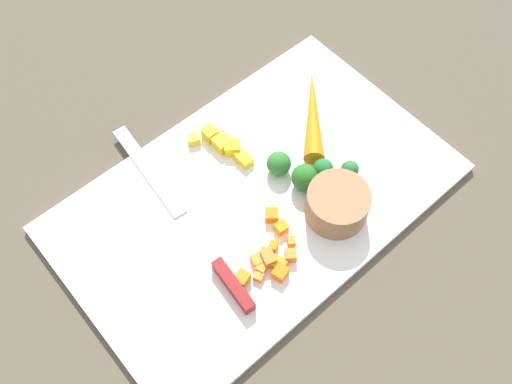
% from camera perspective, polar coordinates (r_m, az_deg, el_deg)
% --- Properties ---
extents(ground_plane, '(4.00, 4.00, 0.00)m').
position_cam_1_polar(ground_plane, '(0.77, -0.00, -0.80)').
color(ground_plane, brown).
extents(cutting_board, '(0.54, 0.34, 0.01)m').
position_cam_1_polar(cutting_board, '(0.77, -0.00, -0.59)').
color(cutting_board, white).
rests_on(cutting_board, ground_plane).
extents(prep_bowl, '(0.08, 0.08, 0.05)m').
position_cam_1_polar(prep_bowl, '(0.74, 8.38, -1.26)').
color(prep_bowl, '#936B47').
rests_on(prep_bowl, cutting_board).
extents(chef_knife, '(0.05, 0.34, 0.02)m').
position_cam_1_polar(chef_knife, '(0.72, -5.39, -5.53)').
color(chef_knife, silver).
rests_on(chef_knife, cutting_board).
extents(whole_carrot, '(0.13, 0.14, 0.03)m').
position_cam_1_polar(whole_carrot, '(0.83, 5.88, 8.17)').
color(whole_carrot, orange).
rests_on(whole_carrot, cutting_board).
extents(carrot_dice_0, '(0.01, 0.02, 0.01)m').
position_cam_1_polar(carrot_dice_0, '(0.71, 0.27, -8.74)').
color(carrot_dice_0, orange).
rests_on(carrot_dice_0, cutting_board).
extents(carrot_dice_1, '(0.02, 0.02, 0.01)m').
position_cam_1_polar(carrot_dice_1, '(0.71, 0.58, -7.85)').
color(carrot_dice_1, orange).
rests_on(carrot_dice_1, cutting_board).
extents(carrot_dice_2, '(0.02, 0.02, 0.01)m').
position_cam_1_polar(carrot_dice_2, '(0.71, 0.21, -7.01)').
color(carrot_dice_2, orange).
rests_on(carrot_dice_2, cutting_board).
extents(carrot_dice_3, '(0.02, 0.02, 0.02)m').
position_cam_1_polar(carrot_dice_3, '(0.71, 1.29, -6.86)').
color(carrot_dice_3, orange).
rests_on(carrot_dice_3, cutting_board).
extents(carrot_dice_4, '(0.02, 0.02, 0.01)m').
position_cam_1_polar(carrot_dice_4, '(0.73, 2.62, -3.69)').
color(carrot_dice_4, orange).
rests_on(carrot_dice_4, cutting_board).
extents(carrot_dice_5, '(0.02, 0.02, 0.02)m').
position_cam_1_polar(carrot_dice_5, '(0.74, 1.64, -2.39)').
color(carrot_dice_5, orange).
rests_on(carrot_dice_5, cutting_board).
extents(carrot_dice_6, '(0.02, 0.02, 0.01)m').
position_cam_1_polar(carrot_dice_6, '(0.72, 1.78, -5.59)').
color(carrot_dice_6, orange).
rests_on(carrot_dice_6, cutting_board).
extents(carrot_dice_7, '(0.02, 0.02, 0.02)m').
position_cam_1_polar(carrot_dice_7, '(0.72, 3.60, -6.53)').
color(carrot_dice_7, orange).
rests_on(carrot_dice_7, cutting_board).
extents(carrot_dice_8, '(0.02, 0.02, 0.01)m').
position_cam_1_polar(carrot_dice_8, '(0.73, 3.67, -5.12)').
color(carrot_dice_8, orange).
rests_on(carrot_dice_8, cutting_board).
extents(carrot_dice_9, '(0.02, 0.02, 0.02)m').
position_cam_1_polar(carrot_dice_9, '(0.70, -1.45, -8.89)').
color(carrot_dice_9, orange).
rests_on(carrot_dice_9, cutting_board).
extents(carrot_dice_10, '(0.02, 0.02, 0.01)m').
position_cam_1_polar(carrot_dice_10, '(0.71, 2.38, -7.45)').
color(carrot_dice_10, orange).
rests_on(carrot_dice_10, cutting_board).
extents(carrot_dice_11, '(0.02, 0.02, 0.02)m').
position_cam_1_polar(carrot_dice_11, '(0.71, 2.51, -8.31)').
color(carrot_dice_11, orange).
rests_on(carrot_dice_11, cutting_board).
extents(carrot_dice_12, '(0.02, 0.02, 0.01)m').
position_cam_1_polar(carrot_dice_12, '(0.72, 0.88, -6.23)').
color(carrot_dice_12, orange).
rests_on(carrot_dice_12, cutting_board).
extents(pepper_dice_0, '(0.02, 0.02, 0.02)m').
position_cam_1_polar(pepper_dice_0, '(0.81, -4.72, 6.04)').
color(pepper_dice_0, yellow).
rests_on(pepper_dice_0, cutting_board).
extents(pepper_dice_1, '(0.02, 0.02, 0.01)m').
position_cam_1_polar(pepper_dice_1, '(0.79, -1.82, 3.89)').
color(pepper_dice_1, yellow).
rests_on(pepper_dice_1, cutting_board).
extents(pepper_dice_2, '(0.03, 0.03, 0.02)m').
position_cam_1_polar(pepper_dice_2, '(0.80, -2.48, 4.65)').
color(pepper_dice_2, yellow).
rests_on(pepper_dice_2, cutting_board).
extents(pepper_dice_3, '(0.02, 0.02, 0.01)m').
position_cam_1_polar(pepper_dice_3, '(0.81, -6.42, 5.44)').
color(pepper_dice_3, yellow).
rests_on(pepper_dice_3, cutting_board).
extents(pepper_dice_4, '(0.02, 0.02, 0.02)m').
position_cam_1_polar(pepper_dice_4, '(0.80, -3.50, 5.09)').
color(pepper_dice_4, yellow).
rests_on(pepper_dice_4, cutting_board).
extents(pepper_dice_5, '(0.02, 0.02, 0.01)m').
position_cam_1_polar(pepper_dice_5, '(0.78, -1.08, 3.25)').
color(pepper_dice_5, yellow).
rests_on(pepper_dice_5, cutting_board).
extents(broccoli_floret_0, '(0.03, 0.03, 0.03)m').
position_cam_1_polar(broccoli_floret_0, '(0.77, 9.65, 2.30)').
color(broccoli_floret_0, '#87AF68').
rests_on(broccoli_floret_0, cutting_board).
extents(broccoli_floret_1, '(0.03, 0.03, 0.03)m').
position_cam_1_polar(broccoli_floret_1, '(0.77, 2.37, 2.95)').
color(broccoli_floret_1, '#96B765').
rests_on(broccoli_floret_1, cutting_board).
extents(broccoli_floret_2, '(0.04, 0.04, 0.04)m').
position_cam_1_polar(broccoli_floret_2, '(0.76, 5.01, 1.51)').
color(broccoli_floret_2, '#89AD67').
rests_on(broccoli_floret_2, cutting_board).
extents(broccoli_floret_3, '(0.03, 0.03, 0.03)m').
position_cam_1_polar(broccoli_floret_3, '(0.77, 6.93, 2.39)').
color(broccoli_floret_3, '#8DAE56').
rests_on(broccoli_floret_3, cutting_board).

